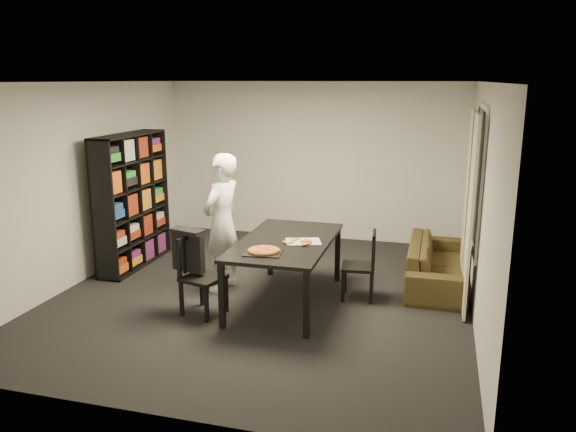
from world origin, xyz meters
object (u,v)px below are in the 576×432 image
(chair_left, at_px, (197,270))
(sofa, at_px, (438,263))
(pepperoni_pizza, at_px, (264,250))
(person, at_px, (222,223))
(baking_tray, at_px, (263,253))
(dining_table, at_px, (286,246))
(chair_right, at_px, (365,261))
(bookshelf, at_px, (132,201))

(chair_left, relative_size, sofa, 0.48)
(pepperoni_pizza, bearing_deg, sofa, 42.40)
(person, bearing_deg, pepperoni_pizza, 59.25)
(baking_tray, xyz_separation_m, pepperoni_pizza, (0.00, 0.02, 0.02))
(dining_table, height_order, chair_left, chair_left)
(dining_table, xyz_separation_m, baking_tray, (-0.10, -0.57, 0.08))
(chair_left, height_order, baking_tray, chair_left)
(baking_tray, relative_size, sofa, 0.21)
(chair_left, xyz_separation_m, pepperoni_pizza, (0.80, 0.02, 0.29))
(dining_table, relative_size, baking_tray, 4.68)
(sofa, bearing_deg, pepperoni_pizza, 132.40)
(dining_table, distance_m, chair_right, 1.00)
(person, bearing_deg, bookshelf, -96.23)
(sofa, bearing_deg, dining_table, 123.28)
(dining_table, bearing_deg, bookshelf, 162.35)
(chair_left, bearing_deg, sofa, -41.72)
(chair_right, relative_size, baking_tray, 2.12)
(person, relative_size, sofa, 0.92)
(baking_tray, height_order, pepperoni_pizza, pepperoni_pizza)
(chair_right, distance_m, person, 1.84)
(baking_tray, relative_size, pepperoni_pizza, 1.14)
(bookshelf, xyz_separation_m, baking_tray, (2.38, -1.36, -0.16))
(chair_left, relative_size, person, 0.52)
(dining_table, distance_m, pepperoni_pizza, 0.56)
(bookshelf, height_order, dining_table, bookshelf)
(bookshelf, relative_size, sofa, 1.00)
(chair_right, relative_size, person, 0.48)
(chair_right, bearing_deg, dining_table, -73.09)
(dining_table, xyz_separation_m, person, (-0.89, 0.23, 0.16))
(chair_left, xyz_separation_m, chair_right, (1.80, 0.93, -0.03))
(dining_table, height_order, person, person)
(pepperoni_pizza, bearing_deg, chair_left, -178.85)
(chair_left, distance_m, pepperoni_pizza, 0.85)
(dining_table, relative_size, person, 1.07)
(chair_right, height_order, sofa, chair_right)
(dining_table, distance_m, person, 0.94)
(bookshelf, bearing_deg, baking_tray, -29.65)
(chair_left, xyz_separation_m, person, (0.00, 0.78, 0.36))
(bookshelf, height_order, sofa, bookshelf)
(chair_right, bearing_deg, bookshelf, -102.35)
(dining_table, distance_m, sofa, 2.15)
(baking_tray, bearing_deg, sofa, 42.75)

